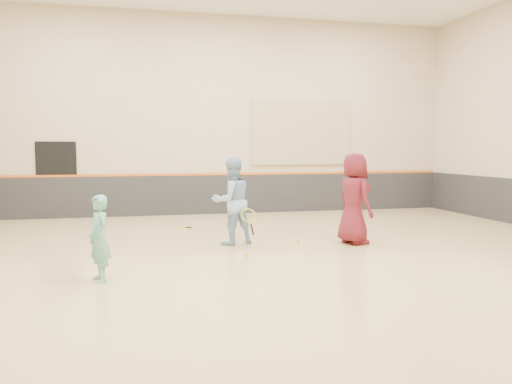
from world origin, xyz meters
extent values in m
cube|color=tan|center=(0.00, 0.00, -0.10)|extent=(15.00, 12.00, 0.20)
cube|color=#C7B191|center=(0.00, 6.01, 3.00)|extent=(15.00, 0.02, 6.00)
cube|color=#C7B191|center=(0.00, -6.01, 3.00)|extent=(15.00, 0.02, 6.00)
cube|color=#232326|center=(0.00, 5.97, 0.60)|extent=(14.90, 0.04, 1.20)
cube|color=#D85914|center=(0.00, 5.96, 1.22)|extent=(14.90, 0.03, 0.06)
cube|color=tan|center=(2.80, 5.95, 2.50)|extent=(3.20, 0.08, 2.00)
cube|color=black|center=(-4.50, 5.98, 1.10)|extent=(1.10, 0.05, 2.20)
imported|color=#66B1A4|center=(-2.76, -1.37, 0.66)|extent=(0.48, 0.56, 1.31)
imported|color=#8AB1D6|center=(-0.30, 1.07, 0.91)|extent=(1.05, 0.92, 1.82)
imported|color=maroon|center=(2.22, 0.58, 0.96)|extent=(0.80, 1.05, 1.91)
sphere|color=#BDD631|center=(-0.23, -0.17, 0.03)|extent=(0.07, 0.07, 0.07)
sphere|color=#CDD230|center=(2.28, 0.50, 1.14)|extent=(0.07, 0.07, 0.07)
sphere|color=#BCCF30|center=(1.12, 0.92, 0.03)|extent=(0.07, 0.07, 0.07)
camera|label=1|loc=(-2.09, -9.11, 2.01)|focal=35.00mm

